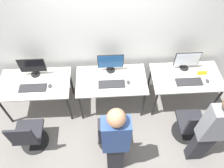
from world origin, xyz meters
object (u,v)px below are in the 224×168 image
monitor_center (111,62)px  mouse_center (128,82)px  monitor_left (32,67)px  monitor_right (187,60)px  office_chair_center (111,135)px  office_chair_left (29,136)px  person_center (116,142)px  mouse_right (207,81)px  keyboard_left (33,88)px  person_right (212,130)px  mouse_left (50,86)px  keyboard_right (189,82)px  keyboard_center (112,84)px  office_chair_right (191,126)px

monitor_center → mouse_center: size_ratio=4.99×
monitor_left → mouse_center: size_ratio=4.99×
monitor_left → monitor_right: bearing=0.0°
monitor_left → office_chair_center: bearing=-38.7°
office_chair_left → person_center: size_ratio=0.52×
mouse_right → keyboard_left: bearing=179.6°
person_right → mouse_right: bearing=71.9°
mouse_left → keyboard_left: bearing=-175.2°
mouse_center → keyboard_right: size_ratio=0.20×
monitor_center → mouse_right: size_ratio=4.99×
keyboard_right → mouse_center: bearing=177.4°
monitor_right → mouse_right: size_ratio=4.99×
office_chair_center → mouse_right: office_chair_center is taller
monitor_center → keyboard_center: (0.00, -0.32, -0.19)m
person_center → office_chair_center: bearing=95.9°
office_chair_left → keyboard_center: 1.61m
office_chair_left → monitor_left: bearing=86.1°
mouse_left → office_chair_center: (1.00, -0.74, -0.42)m
office_chair_center → person_right: 1.52m
office_chair_center → keyboard_right: 1.60m
person_center → mouse_right: size_ratio=18.75×
mouse_center → person_right: person_right is taller
monitor_right → keyboard_right: size_ratio=0.99×
mouse_center → mouse_right: 1.36m
office_chair_left → office_chair_right: 2.70m
keyboard_right → monitor_center: bearing=165.3°
mouse_center → keyboard_left: bearing=-179.0°
monitor_right → office_chair_right: size_ratio=0.51×
monitor_center → person_right: (1.32, -1.34, -0.01)m
office_chair_center → office_chair_right: size_ratio=1.00×
monitor_center → monitor_right: same height
monitor_left → monitor_right: size_ratio=1.00×
office_chair_center → monitor_right: size_ratio=1.94×
person_center → monitor_right: (1.34, 1.39, 0.04)m
office_chair_left → monitor_center: bearing=35.8°
mouse_right → keyboard_right: bearing=179.5°
monitor_left → monitor_right: 2.66m
keyboard_center → mouse_center: (0.28, 0.02, 0.01)m
keyboard_left → keyboard_center: bearing=0.4°
keyboard_center → office_chair_center: bearing=-93.6°
keyboard_left → person_right: bearing=-20.8°
office_chair_right → person_right: size_ratio=0.51×
office_chair_left → mouse_right: 3.14m
mouse_center → office_chair_center: bearing=-113.8°
keyboard_left → mouse_right: 2.97m
keyboard_left → monitor_right: (2.66, 0.31, 0.19)m
keyboard_left → monitor_center: 1.38m
mouse_left → person_right: bearing=-23.5°
monitor_right → mouse_right: monitor_right is taller
office_chair_center → person_center: 0.68m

